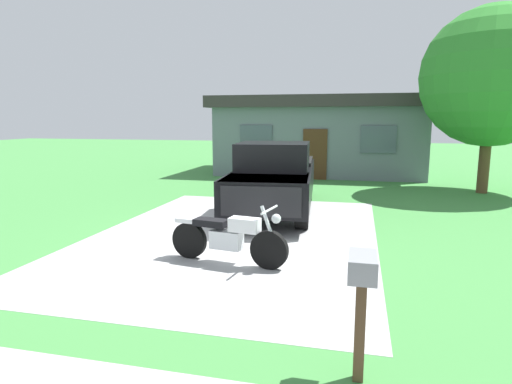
# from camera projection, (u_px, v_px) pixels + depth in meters

# --- Properties ---
(ground_plane) EXTENTS (80.00, 80.00, 0.00)m
(ground_plane) POSITION_uv_depth(u_px,v_px,m) (235.00, 235.00, 9.37)
(ground_plane) COLOR #418740
(driveway_pad) EXTENTS (5.99, 8.62, 0.01)m
(driveway_pad) POSITION_uv_depth(u_px,v_px,m) (235.00, 235.00, 9.37)
(driveway_pad) COLOR #A8A8A8
(driveway_pad) RESTS_ON ground
(motorcycle) EXTENTS (2.20, 0.73, 1.09)m
(motorcycle) POSITION_uv_depth(u_px,v_px,m) (229.00, 237.00, 7.46)
(motorcycle) COLOR black
(motorcycle) RESTS_ON ground
(pickup_truck) EXTENTS (2.46, 5.77, 1.90)m
(pickup_truck) POSITION_uv_depth(u_px,v_px,m) (275.00, 177.00, 11.69)
(pickup_truck) COLOR black
(pickup_truck) RESTS_ON ground
(mailbox) EXTENTS (0.26, 0.48, 1.26)m
(mailbox) POSITION_uv_depth(u_px,v_px,m) (362.00, 284.00, 4.00)
(mailbox) COLOR #4C3823
(mailbox) RESTS_ON ground
(shade_tree) EXTENTS (4.58, 4.58, 6.16)m
(shade_tree) POSITION_uv_depth(u_px,v_px,m) (492.00, 77.00, 14.12)
(shade_tree) COLOR brown
(shade_tree) RESTS_ON ground
(neighbor_house) EXTENTS (9.60, 5.60, 3.50)m
(neighbor_house) POSITION_uv_depth(u_px,v_px,m) (321.00, 134.00, 20.16)
(neighbor_house) COLOR slate
(neighbor_house) RESTS_ON ground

